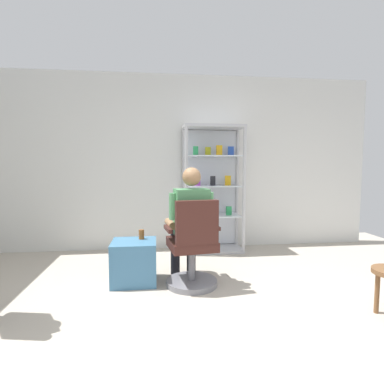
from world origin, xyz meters
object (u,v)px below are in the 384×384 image
seated_shopkeeper (189,219)px  tea_glass (141,234)px  display_cabinet_main (212,188)px  storage_crate (134,262)px  office_chair (193,251)px

seated_shopkeeper → tea_glass: seated_shopkeeper is taller
display_cabinet_main → storage_crate: bearing=-132.5°
display_cabinet_main → office_chair: bearing=-108.4°
office_chair → tea_glass: 0.65m
storage_crate → tea_glass: size_ratio=4.53×
tea_glass → seated_shopkeeper: bearing=-14.6°
seated_shopkeeper → storage_crate: size_ratio=2.64×
office_chair → storage_crate: (-0.64, 0.21, -0.16)m
display_cabinet_main → seated_shopkeeper: (-0.49, -1.26, -0.25)m
display_cabinet_main → seated_shopkeeper: display_cabinet_main is taller
seated_shopkeeper → tea_glass: 0.58m
seated_shopkeeper → tea_glass: bearing=165.4°
seated_shopkeeper → tea_glass: size_ratio=11.94×
storage_crate → seated_shopkeeper: bearing=-4.6°
display_cabinet_main → tea_glass: 1.58m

